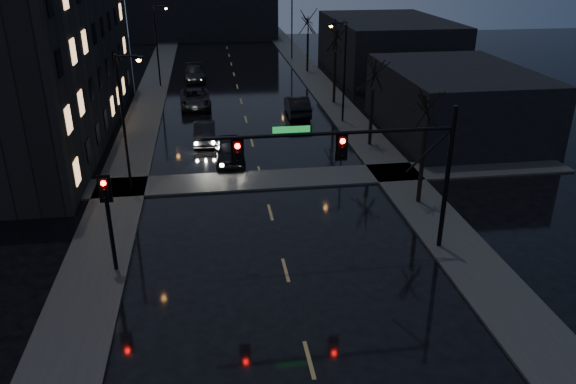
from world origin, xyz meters
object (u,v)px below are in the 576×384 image
object	(u,v)px
oncoming_car_c	(195,98)
lead_car	(297,106)
oncoming_car_b	(204,133)
oncoming_car_d	(195,73)
oncoming_car_a	(230,151)

from	to	relation	value
oncoming_car_c	lead_car	size ratio (longest dim) A/B	1.11
oncoming_car_b	lead_car	distance (m)	9.95
oncoming_car_b	lead_car	xyz separation A→B (m)	(7.88, 6.07, 0.14)
oncoming_car_b	oncoming_car_c	distance (m)	10.06
oncoming_car_b	oncoming_car_d	bearing A→B (deg)	94.57
oncoming_car_b	oncoming_car_d	world-z (taller)	oncoming_car_d
oncoming_car_a	lead_car	world-z (taller)	lead_car
oncoming_car_b	oncoming_car_c	size ratio (longest dim) A/B	0.75
oncoming_car_d	oncoming_car_b	bearing A→B (deg)	-90.55
oncoming_car_a	lead_car	xyz separation A→B (m)	(6.25, 10.53, 0.02)
oncoming_car_a	oncoming_car_c	size ratio (longest dim) A/B	0.85
oncoming_car_a	lead_car	size ratio (longest dim) A/B	0.94
oncoming_car_d	oncoming_car_c	bearing A→B (deg)	-92.30
oncoming_car_c	lead_car	xyz separation A→B (m)	(8.63, -3.96, 0.05)
lead_car	oncoming_car_c	bearing A→B (deg)	-23.37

